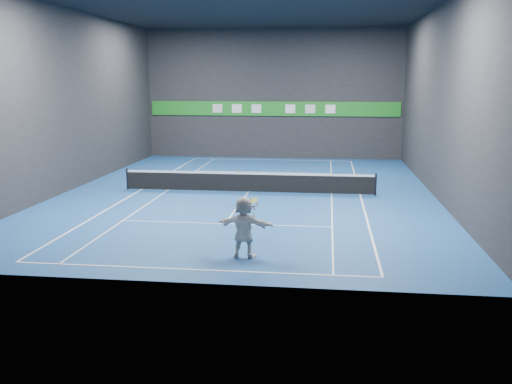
# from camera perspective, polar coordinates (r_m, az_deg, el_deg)

# --- Properties ---
(ground) EXTENTS (26.00, 26.00, 0.00)m
(ground) POSITION_cam_1_polar(r_m,az_deg,el_deg) (28.28, -0.79, -0.02)
(ground) COLOR navy
(ground) RESTS_ON ground
(ceiling) EXTENTS (26.00, 26.00, 0.00)m
(ceiling) POSITION_cam_1_polar(r_m,az_deg,el_deg) (27.98, -0.84, 18.38)
(ceiling) COLOR black
(ceiling) RESTS_ON ground
(wall_back) EXTENTS (18.00, 0.10, 9.00)m
(wall_back) POSITION_cam_1_polar(r_m,az_deg,el_deg) (40.68, 1.76, 9.74)
(wall_back) COLOR #252628
(wall_back) RESTS_ON ground
(wall_front) EXTENTS (18.00, 0.10, 9.00)m
(wall_front) POSITION_cam_1_polar(r_m,az_deg,el_deg) (15.02, -7.78, 7.38)
(wall_front) COLOR #252628
(wall_front) RESTS_ON ground
(wall_left) EXTENTS (0.10, 26.00, 9.00)m
(wall_left) POSITION_cam_1_polar(r_m,az_deg,el_deg) (30.36, -18.10, 8.76)
(wall_left) COLOR #252628
(wall_left) RESTS_ON ground
(wall_right) EXTENTS (0.10, 26.00, 9.00)m
(wall_right) POSITION_cam_1_polar(r_m,az_deg,el_deg) (27.98, 17.98, 8.61)
(wall_right) COLOR #252628
(wall_right) RESTS_ON ground
(baseline_near) EXTENTS (10.98, 0.08, 0.01)m
(baseline_near) POSITION_cam_1_polar(r_m,az_deg,el_deg) (16.96, -6.41, -7.70)
(baseline_near) COLOR white
(baseline_near) RESTS_ON ground
(baseline_far) EXTENTS (10.98, 0.08, 0.01)m
(baseline_far) POSITION_cam_1_polar(r_m,az_deg,el_deg) (39.93, 1.57, 3.24)
(baseline_far) COLOR white
(baseline_far) RESTS_ON ground
(sideline_doubles_left) EXTENTS (0.08, 23.78, 0.01)m
(sideline_doubles_left) POSITION_cam_1_polar(r_m,az_deg,el_deg) (29.53, -11.40, 0.24)
(sideline_doubles_left) COLOR white
(sideline_doubles_left) RESTS_ON ground
(sideline_doubles_right) EXTENTS (0.08, 23.78, 0.01)m
(sideline_doubles_right) POSITION_cam_1_polar(r_m,az_deg,el_deg) (28.06, 10.38, -0.29)
(sideline_doubles_right) COLOR white
(sideline_doubles_right) RESTS_ON ground
(sideline_singles_left) EXTENTS (0.06, 23.78, 0.01)m
(sideline_singles_left) POSITION_cam_1_polar(r_m,az_deg,el_deg) (29.13, -8.83, 0.18)
(sideline_singles_left) COLOR white
(sideline_singles_left) RESTS_ON ground
(sideline_singles_right) EXTENTS (0.06, 23.78, 0.01)m
(sideline_singles_right) POSITION_cam_1_polar(r_m,az_deg,el_deg) (28.02, 7.56, -0.22)
(sideline_singles_right) COLOR white
(sideline_singles_right) RESTS_ON ground
(service_line_near) EXTENTS (8.23, 0.06, 0.01)m
(service_line_near) POSITION_cam_1_polar(r_m,az_deg,el_deg) (22.11, -3.09, -3.18)
(service_line_near) COLOR white
(service_line_near) RESTS_ON ground
(service_line_far) EXTENTS (8.23, 0.06, 0.01)m
(service_line_far) POSITION_cam_1_polar(r_m,az_deg,el_deg) (34.53, 0.68, 2.01)
(service_line_far) COLOR white
(service_line_far) RESTS_ON ground
(center_service_line) EXTENTS (0.06, 12.80, 0.01)m
(center_service_line) POSITION_cam_1_polar(r_m,az_deg,el_deg) (28.28, -0.79, -0.02)
(center_service_line) COLOR white
(center_service_line) RESTS_ON ground
(player) EXTENTS (1.86, 0.83, 1.94)m
(player) POSITION_cam_1_polar(r_m,az_deg,el_deg) (17.74, -1.21, -3.53)
(player) COLOR silver
(player) RESTS_ON ground
(tennis_ball) EXTENTS (0.06, 0.06, 0.06)m
(tennis_ball) POSITION_cam_1_polar(r_m,az_deg,el_deg) (17.65, -1.71, 2.15)
(tennis_ball) COLOR yellow
(tennis_ball) RESTS_ON player
(tennis_net) EXTENTS (12.50, 0.10, 1.07)m
(tennis_net) POSITION_cam_1_polar(r_m,az_deg,el_deg) (28.18, -0.80, 1.05)
(tennis_net) COLOR black
(tennis_net) RESTS_ON ground
(sponsor_banner) EXTENTS (17.64, 0.11, 1.00)m
(sponsor_banner) POSITION_cam_1_polar(r_m,az_deg,el_deg) (40.65, 1.74, 8.33)
(sponsor_banner) COLOR #1D8824
(sponsor_banner) RESTS_ON wall_back
(tennis_racket) EXTENTS (0.42, 0.34, 0.73)m
(tennis_racket) POSITION_cam_1_polar(r_m,az_deg,el_deg) (17.58, -0.29, -1.26)
(tennis_racket) COLOR #AF121A
(tennis_racket) RESTS_ON player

